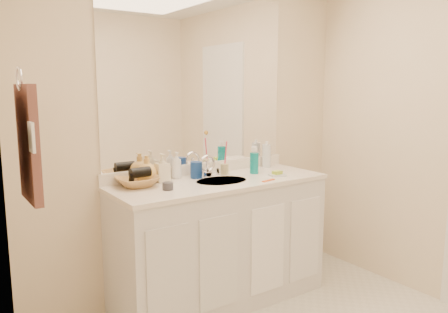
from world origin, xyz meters
name	(u,v)px	position (x,y,z in m)	size (l,w,h in m)	color
wall_back	(199,130)	(0.00, 1.30, 1.20)	(2.60, 0.02, 2.40)	beige
wall_left	(62,186)	(-1.30, 0.00, 1.20)	(0.02, 2.60, 2.40)	beige
vanity_cabinet	(220,243)	(0.00, 1.02, 0.42)	(1.50, 0.55, 0.85)	silver
countertop	(220,182)	(0.00, 1.02, 0.86)	(1.52, 0.57, 0.03)	white
backsplash	(200,169)	(0.00, 1.29, 0.92)	(1.52, 0.03, 0.08)	white
sink_basin	(222,182)	(0.00, 1.00, 0.87)	(0.37, 0.37, 0.02)	silver
faucet	(207,169)	(0.00, 1.18, 0.94)	(0.02, 0.02, 0.11)	silver
mirror	(199,80)	(0.00, 1.29, 1.56)	(1.48, 0.01, 1.20)	white
blue_mug	(196,170)	(-0.10, 1.17, 0.94)	(0.08, 0.08, 0.12)	navy
tan_cup	(224,169)	(0.13, 1.16, 0.92)	(0.06, 0.06, 0.08)	#C3BB8A
toothbrush	(226,154)	(0.14, 1.16, 1.03)	(0.01, 0.01, 0.19)	#E23B5C
mouthwash_bottle	(254,163)	(0.34, 1.07, 0.96)	(0.07, 0.07, 0.15)	#0B8186
clear_pump_bottle	(267,156)	(0.58, 1.22, 0.97)	(0.07, 0.07, 0.18)	silver
soap_dish	(277,175)	(0.42, 0.91, 0.89)	(0.11, 0.09, 0.01)	silver
green_soap	(277,173)	(0.42, 0.91, 0.90)	(0.07, 0.05, 0.02)	#AACA31
orange_comb	(268,180)	(0.26, 0.82, 0.88)	(0.12, 0.03, 0.01)	#DA4F17
dark_jar	(168,186)	(-0.43, 0.97, 0.90)	(0.07, 0.07, 0.05)	#38383F
soap_bottle_white	(177,165)	(-0.22, 1.24, 0.97)	(0.07, 0.07, 0.19)	white
soap_bottle_cream	(162,168)	(-0.35, 1.20, 0.98)	(0.09, 0.09, 0.19)	beige
soap_bottle_yellow	(147,169)	(-0.45, 1.23, 0.97)	(0.14, 0.14, 0.18)	#DEAD56
wicker_basket	(137,182)	(-0.55, 1.16, 0.91)	(0.26, 0.26, 0.06)	#AE8046
hair_dryer	(140,172)	(-0.53, 1.16, 0.97)	(0.07, 0.07, 0.13)	black
towel_ring	(19,78)	(-1.27, 0.77, 1.55)	(0.11, 0.11, 0.01)	silver
hand_towel	(28,144)	(-1.25, 0.77, 1.25)	(0.04, 0.32, 0.55)	#4E2E2A
switch_plate	(32,137)	(-1.27, 0.57, 1.30)	(0.01, 0.09, 0.13)	white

